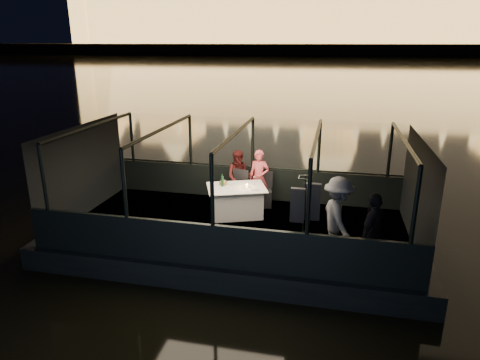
% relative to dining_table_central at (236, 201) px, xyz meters
% --- Properties ---
extents(river_water, '(500.00, 500.00, 0.00)m').
position_rel_dining_table_central_xyz_m(river_water, '(0.15, 79.33, -0.89)').
color(river_water, black).
rests_on(river_water, ground).
extents(boat_hull, '(8.60, 4.40, 1.00)m').
position_rel_dining_table_central_xyz_m(boat_hull, '(0.15, -0.67, -0.89)').
color(boat_hull, black).
rests_on(boat_hull, river_water).
extents(boat_deck, '(8.00, 4.00, 0.04)m').
position_rel_dining_table_central_xyz_m(boat_deck, '(0.15, -0.67, -0.41)').
color(boat_deck, black).
rests_on(boat_deck, boat_hull).
extents(gunwale_port, '(8.00, 0.08, 0.90)m').
position_rel_dining_table_central_xyz_m(gunwale_port, '(0.15, 1.33, 0.06)').
color(gunwale_port, black).
rests_on(gunwale_port, boat_deck).
extents(gunwale_starboard, '(8.00, 0.08, 0.90)m').
position_rel_dining_table_central_xyz_m(gunwale_starboard, '(0.15, -2.67, 0.06)').
color(gunwale_starboard, black).
rests_on(gunwale_starboard, boat_deck).
extents(cabin_glass_port, '(8.00, 0.02, 1.40)m').
position_rel_dining_table_central_xyz_m(cabin_glass_port, '(0.15, 1.33, 1.21)').
color(cabin_glass_port, '#99B2B2').
rests_on(cabin_glass_port, gunwale_port).
extents(cabin_glass_starboard, '(8.00, 0.02, 1.40)m').
position_rel_dining_table_central_xyz_m(cabin_glass_starboard, '(0.15, -2.67, 1.21)').
color(cabin_glass_starboard, '#99B2B2').
rests_on(cabin_glass_starboard, gunwale_starboard).
extents(cabin_roof_glass, '(8.00, 4.00, 0.02)m').
position_rel_dining_table_central_xyz_m(cabin_roof_glass, '(0.15, -0.67, 1.91)').
color(cabin_roof_glass, '#99B2B2').
rests_on(cabin_roof_glass, boat_deck).
extents(end_wall_fore, '(0.02, 4.00, 2.30)m').
position_rel_dining_table_central_xyz_m(end_wall_fore, '(-3.85, -0.67, 0.76)').
color(end_wall_fore, black).
rests_on(end_wall_fore, boat_deck).
extents(end_wall_aft, '(0.02, 4.00, 2.30)m').
position_rel_dining_table_central_xyz_m(end_wall_aft, '(4.15, -0.67, 0.76)').
color(end_wall_aft, black).
rests_on(end_wall_aft, boat_deck).
extents(canopy_ribs, '(8.00, 4.00, 2.30)m').
position_rel_dining_table_central_xyz_m(canopy_ribs, '(0.15, -0.67, 0.76)').
color(canopy_ribs, black).
rests_on(canopy_ribs, boat_deck).
extents(embankment, '(400.00, 140.00, 6.00)m').
position_rel_dining_table_central_xyz_m(embankment, '(0.15, 209.33, 0.11)').
color(embankment, '#423D33').
rests_on(embankment, ground).
extents(dining_table_central, '(1.73, 1.50, 0.77)m').
position_rel_dining_table_central_xyz_m(dining_table_central, '(0.00, 0.00, 0.00)').
color(dining_table_central, silver).
rests_on(dining_table_central, boat_deck).
extents(chair_port_left, '(0.59, 0.59, 0.99)m').
position_rel_dining_table_central_xyz_m(chair_port_left, '(-0.06, 0.56, 0.06)').
color(chair_port_left, black).
rests_on(chair_port_left, boat_deck).
extents(chair_port_right, '(0.50, 0.50, 0.91)m').
position_rel_dining_table_central_xyz_m(chair_port_right, '(0.56, 0.81, 0.06)').
color(chair_port_right, black).
rests_on(chair_port_right, boat_deck).
extents(coat_stand, '(0.53, 0.43, 1.81)m').
position_rel_dining_table_central_xyz_m(coat_stand, '(1.83, -1.98, 0.51)').
color(coat_stand, black).
rests_on(coat_stand, boat_deck).
extents(person_woman_coral, '(0.57, 0.40, 1.51)m').
position_rel_dining_table_central_xyz_m(person_woman_coral, '(0.41, 0.93, 0.36)').
color(person_woman_coral, '#E6535D').
rests_on(person_woman_coral, boat_deck).
extents(person_man_maroon, '(0.76, 0.62, 1.49)m').
position_rel_dining_table_central_xyz_m(person_man_maroon, '(-0.13, 0.90, 0.36)').
color(person_man_maroon, '#421212').
rests_on(person_man_maroon, boat_deck).
extents(passenger_stripe, '(0.95, 1.25, 1.72)m').
position_rel_dining_table_central_xyz_m(passenger_stripe, '(2.50, -1.67, 0.47)').
color(passenger_stripe, silver).
rests_on(passenger_stripe, boat_deck).
extents(passenger_dark, '(0.79, 1.02, 1.60)m').
position_rel_dining_table_central_xyz_m(passenger_dark, '(3.16, -2.12, 0.47)').
color(passenger_dark, black).
rests_on(passenger_dark, boat_deck).
extents(wine_bottle, '(0.08, 0.08, 0.32)m').
position_rel_dining_table_central_xyz_m(wine_bottle, '(-0.36, -0.01, 0.53)').
color(wine_bottle, '#163D1E').
rests_on(wine_bottle, dining_table_central).
extents(bread_basket, '(0.24, 0.24, 0.08)m').
position_rel_dining_table_central_xyz_m(bread_basket, '(-0.38, 0.13, 0.42)').
color(bread_basket, olive).
rests_on(bread_basket, dining_table_central).
extents(amber_candle, '(0.06, 0.06, 0.08)m').
position_rel_dining_table_central_xyz_m(amber_candle, '(0.26, 0.03, 0.42)').
color(amber_candle, '#FFB83F').
rests_on(amber_candle, dining_table_central).
extents(plate_near, '(0.26, 0.26, 0.01)m').
position_rel_dining_table_central_xyz_m(plate_near, '(0.49, -0.08, 0.39)').
color(plate_near, silver).
rests_on(plate_near, dining_table_central).
extents(plate_far, '(0.31, 0.31, 0.01)m').
position_rel_dining_table_central_xyz_m(plate_far, '(-0.13, 0.21, 0.39)').
color(plate_far, silver).
rests_on(plate_far, dining_table_central).
extents(wine_glass_white, '(0.07, 0.07, 0.17)m').
position_rel_dining_table_central_xyz_m(wine_glass_white, '(-0.31, 0.01, 0.48)').
color(wine_glass_white, silver).
rests_on(wine_glass_white, dining_table_central).
extents(wine_glass_red, '(0.08, 0.08, 0.21)m').
position_rel_dining_table_central_xyz_m(wine_glass_red, '(0.40, 0.33, 0.48)').
color(wine_glass_red, silver).
rests_on(wine_glass_red, dining_table_central).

